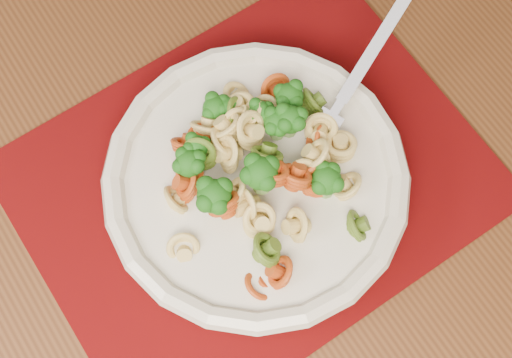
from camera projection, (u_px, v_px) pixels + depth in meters
dining_table at (261, 132)px, 0.79m from camera, size 1.31×0.88×0.73m
placemat at (252, 181)px, 0.65m from camera, size 0.41×0.33×0.00m
pasta_bowl at (256, 183)px, 0.61m from camera, size 0.26×0.26×0.05m
pasta_broccoli_heap at (256, 177)px, 0.60m from camera, size 0.22×0.22×0.06m
fork at (326, 126)px, 0.62m from camera, size 0.18×0.08×0.08m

